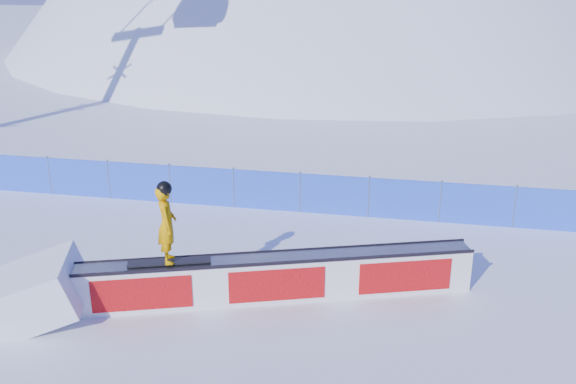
# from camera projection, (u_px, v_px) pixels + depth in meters

# --- Properties ---
(ground) EXTENTS (160.00, 160.00, 0.00)m
(ground) POSITION_uv_depth(u_px,v_px,m) (144.00, 272.00, 15.32)
(ground) COLOR white
(ground) RESTS_ON ground
(snow_hill) EXTENTS (64.00, 64.00, 64.00)m
(snow_hill) POSITION_uv_depth(u_px,v_px,m) (337.00, 240.00, 60.22)
(snow_hill) COLOR silver
(snow_hill) RESTS_ON ground
(safety_fence) EXTENTS (22.05, 0.05, 1.30)m
(safety_fence) POSITION_uv_depth(u_px,v_px,m) (202.00, 186.00, 19.25)
(safety_fence) COLOR blue
(safety_fence) RESTS_ON ground
(rail_box) EXTENTS (8.45, 3.41, 1.05)m
(rail_box) POSITION_uv_depth(u_px,v_px,m) (275.00, 278.00, 13.95)
(rail_box) COLOR white
(rail_box) RESTS_ON ground
(snow_ramp) EXTENTS (3.31, 2.64, 1.80)m
(snow_ramp) POSITION_uv_depth(u_px,v_px,m) (17.00, 317.00, 13.42)
(snow_ramp) COLOR white
(snow_ramp) RESTS_ON ground
(snowboarder) EXTENTS (1.74, 0.86, 1.81)m
(snowboarder) POSITION_uv_depth(u_px,v_px,m) (167.00, 223.00, 13.17)
(snowboarder) COLOR black
(snowboarder) RESTS_ON rail_box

